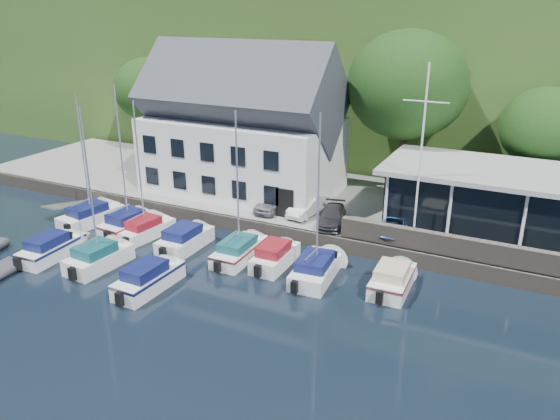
# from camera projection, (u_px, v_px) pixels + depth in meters

# --- Properties ---
(ground) EXTENTS (180.00, 180.00, 0.00)m
(ground) POSITION_uv_depth(u_px,v_px,m) (198.00, 328.00, 25.85)
(ground) COLOR black
(ground) RESTS_ON ground
(quay) EXTENTS (60.00, 13.00, 1.00)m
(quay) POSITION_uv_depth(u_px,v_px,m) (332.00, 205.00, 40.33)
(quay) COLOR gray
(quay) RESTS_ON ground
(quay_face) EXTENTS (60.00, 0.30, 1.00)m
(quay_face) POSITION_uv_depth(u_px,v_px,m) (296.00, 236.00, 34.89)
(quay_face) COLOR #5E554B
(quay_face) RESTS_ON ground
(hillside) EXTENTS (160.00, 75.00, 16.00)m
(hillside) POSITION_uv_depth(u_px,v_px,m) (452.00, 54.00, 74.96)
(hillside) COLOR #314F1D
(hillside) RESTS_ON ground
(harbor_building) EXTENTS (14.40, 8.20, 8.70)m
(harbor_building) POSITION_uv_depth(u_px,v_px,m) (242.00, 133.00, 40.69)
(harbor_building) COLOR white
(harbor_building) RESTS_ON quay
(club_pavilion) EXTENTS (13.20, 7.20, 4.10)m
(club_pavilion) POSITION_uv_depth(u_px,v_px,m) (492.00, 201.00, 33.60)
(club_pavilion) COLOR black
(club_pavilion) RESTS_ON quay
(seawall) EXTENTS (18.00, 0.50, 1.20)m
(seawall) POSITION_uv_depth(u_px,v_px,m) (498.00, 254.00, 29.84)
(seawall) COLOR #5E554B
(seawall) RESTS_ON quay
(gangway) EXTENTS (1.20, 6.00, 1.40)m
(gangway) POSITION_uv_depth(u_px,v_px,m) (82.00, 212.00, 40.25)
(gangway) COLOR silver
(gangway) RESTS_ON ground
(car_silver) EXTENTS (1.48, 3.64, 1.24)m
(car_silver) POSITION_uv_depth(u_px,v_px,m) (272.00, 202.00, 37.67)
(car_silver) COLOR #A3A2A7
(car_silver) RESTS_ON quay
(car_white) EXTENTS (1.79, 3.80, 1.20)m
(car_white) POSITION_uv_depth(u_px,v_px,m) (308.00, 206.00, 36.85)
(car_white) COLOR silver
(car_white) RESTS_ON quay
(car_dgrey) EXTENTS (2.42, 4.10, 1.11)m
(car_dgrey) POSITION_uv_depth(u_px,v_px,m) (332.00, 216.00, 35.26)
(car_dgrey) COLOR #2C2C30
(car_dgrey) RESTS_ON quay
(car_blue) EXTENTS (1.80, 3.66, 1.20)m
(car_blue) POSITION_uv_depth(u_px,v_px,m) (395.00, 224.00, 33.81)
(car_blue) COLOR #325D9B
(car_blue) RESTS_ON quay
(flagpole) EXTENTS (2.52, 0.20, 10.50)m
(flagpole) POSITION_uv_depth(u_px,v_px,m) (421.00, 157.00, 30.96)
(flagpole) COLOR white
(flagpole) RESTS_ON quay
(tree_0) EXTENTS (6.50, 6.50, 8.88)m
(tree_0) POSITION_uv_depth(u_px,v_px,m) (150.00, 106.00, 51.32)
(tree_0) COLOR black
(tree_0) RESTS_ON quay
(tree_1) EXTENTS (6.59, 6.59, 9.01)m
(tree_1) POSITION_uv_depth(u_px,v_px,m) (234.00, 114.00, 47.15)
(tree_1) COLOR black
(tree_1) RESTS_ON quay
(tree_3) EXTENTS (8.69, 8.69, 11.87)m
(tree_3) POSITION_uv_depth(u_px,v_px,m) (405.00, 113.00, 39.75)
(tree_3) COLOR black
(tree_3) RESTS_ON quay
(tree_4) EXTENTS (6.09, 6.09, 8.32)m
(tree_4) POSITION_uv_depth(u_px,v_px,m) (542.00, 148.00, 37.35)
(tree_4) COLOR black
(tree_4) RESTS_ON quay
(boat_r1_0) EXTENTS (2.94, 6.79, 9.01)m
(boat_r1_0) POSITION_uv_depth(u_px,v_px,m) (84.00, 161.00, 36.61)
(boat_r1_0) COLOR white
(boat_r1_0) RESTS_ON ground
(boat_r1_1) EXTENTS (2.49, 5.91, 9.60)m
(boat_r1_1) POSITION_uv_depth(u_px,v_px,m) (122.00, 164.00, 34.98)
(boat_r1_1) COLOR white
(boat_r1_1) RESTS_ON ground
(boat_r1_2) EXTENTS (2.72, 6.01, 8.20)m
(boat_r1_2) POSITION_uv_depth(u_px,v_px,m) (140.00, 177.00, 34.64)
(boat_r1_2) COLOR white
(boat_r1_2) RESTS_ON ground
(boat_r1_3) EXTENTS (2.03, 5.84, 1.52)m
(boat_r1_3) POSITION_uv_depth(u_px,v_px,m) (185.00, 237.00, 34.09)
(boat_r1_3) COLOR white
(boat_r1_3) RESTS_ON ground
(boat_r1_4) EXTENTS (2.04, 6.24, 8.29)m
(boat_r1_4) POSITION_uv_depth(u_px,v_px,m) (238.00, 194.00, 31.49)
(boat_r1_4) COLOR white
(boat_r1_4) RESTS_ON ground
(boat_r1_5) EXTENTS (1.89, 5.45, 1.46)m
(boat_r1_5) POSITION_uv_depth(u_px,v_px,m) (275.00, 254.00, 31.84)
(boat_r1_5) COLOR white
(boat_r1_5) RESTS_ON ground
(boat_r1_6) EXTENTS (2.65, 6.58, 8.65)m
(boat_r1_6) POSITION_uv_depth(u_px,v_px,m) (318.00, 205.00, 29.14)
(boat_r1_6) COLOR white
(boat_r1_6) RESTS_ON ground
(boat_r1_7) EXTENTS (2.23, 5.53, 1.47)m
(boat_r1_7) POSITION_uv_depth(u_px,v_px,m) (393.00, 277.00, 29.14)
(boat_r1_7) COLOR white
(boat_r1_7) RESTS_ON ground
(boat_r2_0) EXTENTS (2.15, 6.19, 1.49)m
(boat_r2_0) POSITION_uv_depth(u_px,v_px,m) (51.00, 246.00, 32.86)
(boat_r2_0) COLOR white
(boat_r2_0) RESTS_ON ground
(boat_r2_1) EXTENTS (2.45, 5.81, 9.28)m
(boat_r2_1) POSITION_uv_depth(u_px,v_px,m) (90.00, 192.00, 30.26)
(boat_r2_1) COLOR white
(boat_r2_1) RESTS_ON ground
(boat_r2_2) EXTENTS (2.02, 6.20, 1.55)m
(boat_r2_2) POSITION_uv_depth(u_px,v_px,m) (149.00, 276.00, 29.18)
(boat_r2_2) COLOR white
(boat_r2_2) RESTS_ON ground
(dinghy_1) EXTENTS (1.85, 2.83, 0.63)m
(dinghy_1) POSITION_uv_depth(u_px,v_px,m) (0.00, 269.00, 30.91)
(dinghy_1) COLOR #393A3E
(dinghy_1) RESTS_ON ground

